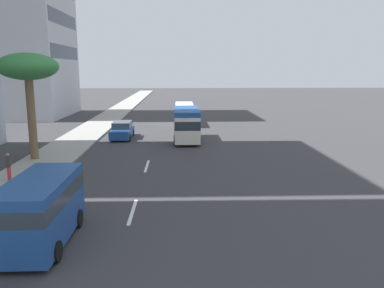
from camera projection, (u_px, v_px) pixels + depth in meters
ground_plane at (155, 141)px, 34.82m from camera, size 198.00×198.00×0.00m
sidewalk_right at (76, 141)px, 34.56m from camera, size 162.00×3.75×0.15m
lane_stripe_mid at (133, 212)px, 17.61m from camera, size 3.20×0.16×0.01m
lane_stripe_far at (147, 166)px, 25.88m from camera, size 3.20×0.16×0.01m
minibus_lead at (187, 123)px, 34.74m from camera, size 6.40×2.28×2.87m
car_second at (122, 130)px, 36.23m from camera, size 4.56×1.84×1.53m
van_third at (41, 207)px, 14.19m from camera, size 4.92×2.09×2.46m
van_fourth at (184, 113)px, 44.71m from camera, size 5.31×2.12×2.48m
pedestrian_mid_block at (8, 165)px, 22.06m from camera, size 0.35×0.26×1.54m
palm_tree at (28, 69)px, 26.29m from camera, size 4.07×4.07×7.27m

